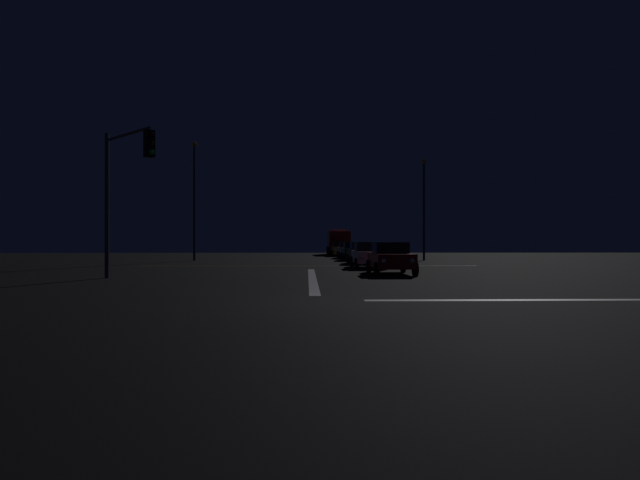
# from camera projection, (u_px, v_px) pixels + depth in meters

# --- Properties ---
(ground) EXTENTS (120.00, 120.00, 0.10)m
(ground) POSITION_uv_depth(u_px,v_px,m) (316.00, 303.00, 14.26)
(ground) COLOR black
(stop_line_north) EXTENTS (0.35, 14.78, 0.01)m
(stop_line_north) POSITION_uv_depth(u_px,v_px,m) (312.00, 278.00, 22.86)
(stop_line_north) COLOR white
(stop_line_north) RESTS_ON ground
(centre_line_ns) EXTENTS (22.00, 0.15, 0.01)m
(centre_line_ns) POSITION_uv_depth(u_px,v_px,m) (311.00, 266.00, 34.46)
(centre_line_ns) COLOR yellow
(centre_line_ns) RESTS_ON ground
(crosswalk_bar_east) EXTENTS (14.78, 0.40, 0.01)m
(crosswalk_bar_east) POSITION_uv_depth(u_px,v_px,m) (632.00, 300.00, 14.47)
(crosswalk_bar_east) COLOR white
(crosswalk_bar_east) RESTS_ON ground
(sedan_red) EXTENTS (2.02, 4.33, 1.57)m
(sedan_red) POSITION_uv_depth(u_px,v_px,m) (391.00, 258.00, 26.02)
(sedan_red) COLOR maroon
(sedan_red) RESTS_ON ground
(sedan_white) EXTENTS (2.02, 4.33, 1.57)m
(sedan_white) POSITION_uv_depth(u_px,v_px,m) (369.00, 255.00, 32.14)
(sedan_white) COLOR silver
(sedan_white) RESTS_ON ground
(sedan_black) EXTENTS (2.02, 4.33, 1.57)m
(sedan_black) POSITION_uv_depth(u_px,v_px,m) (362.00, 253.00, 37.94)
(sedan_black) COLOR black
(sedan_black) RESTS_ON ground
(sedan_green) EXTENTS (2.02, 4.33, 1.57)m
(sedan_green) POSITION_uv_depth(u_px,v_px,m) (354.00, 251.00, 44.71)
(sedan_green) COLOR #14512D
(sedan_green) RESTS_ON ground
(sedan_silver) EXTENTS (2.02, 4.33, 1.57)m
(sedan_silver) POSITION_uv_depth(u_px,v_px,m) (348.00, 250.00, 50.31)
(sedan_silver) COLOR #B7B7BC
(sedan_silver) RESTS_ON ground
(sedan_orange) EXTENTS (2.02, 4.33, 1.57)m
(sedan_orange) POSITION_uv_depth(u_px,v_px,m) (340.00, 249.00, 57.06)
(sedan_orange) COLOR #C66014
(sedan_orange) RESTS_ON ground
(box_truck) EXTENTS (2.68, 8.28, 3.08)m
(box_truck) POSITION_uv_depth(u_px,v_px,m) (338.00, 241.00, 64.45)
(box_truck) COLOR red
(box_truck) RESTS_ON ground
(traffic_signal_nw) EXTENTS (2.94, 2.94, 6.34)m
(traffic_signal_nw) POSITION_uv_depth(u_px,v_px,m) (124.00, 176.00, 21.97)
(traffic_signal_nw) COLOR #4C4C51
(traffic_signal_nw) RESTS_ON ground
(streetlamp_right_far) EXTENTS (0.44, 0.44, 8.64)m
(streetlamp_right_far) POSITION_uv_depth(u_px,v_px,m) (424.00, 201.00, 44.71)
(streetlamp_right_far) COLOR #424247
(streetlamp_right_far) RESTS_ON ground
(streetlamp_left_far) EXTENTS (0.44, 0.44, 9.98)m
(streetlamp_left_far) POSITION_uv_depth(u_px,v_px,m) (194.00, 193.00, 44.23)
(streetlamp_left_far) COLOR #424247
(streetlamp_left_far) RESTS_ON ground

